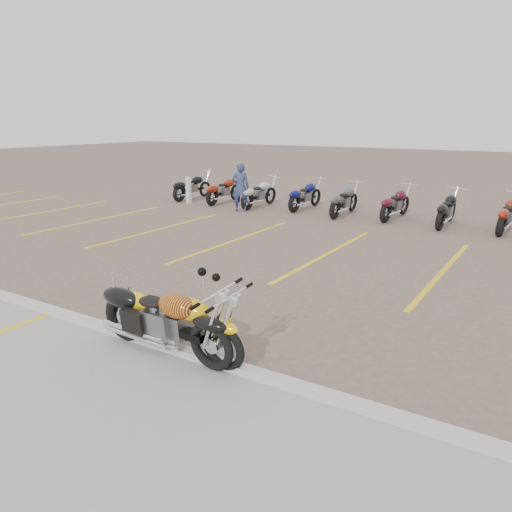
{
  "coord_description": "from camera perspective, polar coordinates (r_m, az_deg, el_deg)",
  "views": [
    {
      "loc": [
        4.73,
        -6.78,
        3.15
      ],
      "look_at": [
        0.08,
        0.64,
        0.75
      ],
      "focal_mm": 35.0,
      "sensor_mm": 36.0,
      "label": 1
    }
  ],
  "objects": [
    {
      "name": "ground",
      "position": [
        8.85,
        -2.64,
        -5.54
      ],
      "size": [
        100.0,
        100.0,
        0.0
      ],
      "primitive_type": "plane",
      "color": "#735E52",
      "rests_on": "ground"
    },
    {
      "name": "bollard",
      "position": [
        19.72,
        -7.72,
        7.47
      ],
      "size": [
        0.18,
        0.18,
        1.0
      ],
      "primitive_type": "cube",
      "rotation": [
        0.0,
        0.0,
        -0.27
      ],
      "color": "silver",
      "rests_on": "ground"
    },
    {
      "name": "yellow_cruiser",
      "position": [
        6.96,
        -9.11,
        -7.65
      ],
      "size": [
        2.23,
        0.35,
        0.92
      ],
      "rotation": [
        0.1,
        0.0,
        -0.04
      ],
      "color": "black",
      "rests_on": "ground"
    },
    {
      "name": "parking_stripes",
      "position": [
        12.19,
        8.12,
        0.21
      ],
      "size": [
        38.0,
        5.5,
        0.01
      ],
      "primitive_type": null,
      "color": "gold",
      "rests_on": "ground"
    },
    {
      "name": "person_a",
      "position": [
        17.7,
        -1.79,
        7.87
      ],
      "size": [
        0.74,
        0.67,
        1.7
      ],
      "primitive_type": "imported",
      "rotation": [
        0.0,
        0.0,
        3.68
      ],
      "color": "navy",
      "rests_on": "ground"
    },
    {
      "name": "bg_bike_row",
      "position": [
        16.49,
        18.1,
        5.5
      ],
      "size": [
        18.85,
        2.02,
        1.1
      ],
      "color": "black",
      "rests_on": "ground"
    },
    {
      "name": "flame_cruiser",
      "position": [
        7.01,
        -10.57,
        -7.32
      ],
      "size": [
        2.35,
        0.37,
        0.97
      ],
      "rotation": [
        0.1,
        0.0,
        -0.05
      ],
      "color": "black",
      "rests_on": "ground"
    },
    {
      "name": "curb",
      "position": [
        7.4,
        -11.61,
        -9.68
      ],
      "size": [
        60.0,
        0.18,
        0.12
      ],
      "primitive_type": "cube",
      "color": "#ADAAA3",
      "rests_on": "ground"
    }
  ]
}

